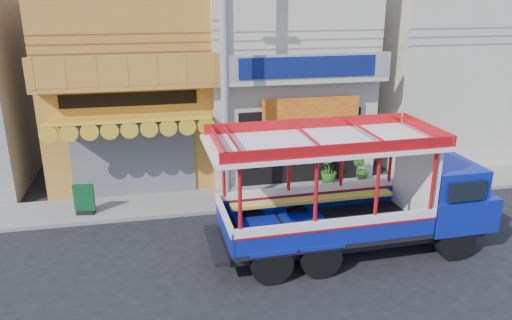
{
  "coord_description": "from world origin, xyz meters",
  "views": [
    {
      "loc": [
        -3.21,
        -11.96,
        7.02
      ],
      "look_at": [
        -0.18,
        2.5,
        1.97
      ],
      "focal_mm": 35.0,
      "sensor_mm": 36.0,
      "label": 1
    }
  ],
  "objects_px": {
    "potted_plant_c": "(329,169)",
    "potted_plant_b": "(361,169)",
    "green_sign": "(84,201)",
    "songthaew_truck": "(372,193)",
    "utility_pole": "(229,58)"
  },
  "relations": [
    {
      "from": "utility_pole",
      "to": "songthaew_truck",
      "type": "bearing_deg",
      "value": -46.55
    },
    {
      "from": "potted_plant_c",
      "to": "songthaew_truck",
      "type": "bearing_deg",
      "value": 3.14
    },
    {
      "from": "utility_pole",
      "to": "songthaew_truck",
      "type": "distance_m",
      "value": 5.88
    },
    {
      "from": "green_sign",
      "to": "utility_pole",
      "type": "bearing_deg",
      "value": -4.17
    },
    {
      "from": "songthaew_truck",
      "to": "green_sign",
      "type": "relative_size",
      "value": 7.71
    },
    {
      "from": "potted_plant_c",
      "to": "potted_plant_b",
      "type": "bearing_deg",
      "value": 86.79
    },
    {
      "from": "utility_pole",
      "to": "green_sign",
      "type": "distance_m",
      "value": 6.55
    },
    {
      "from": "potted_plant_b",
      "to": "potted_plant_c",
      "type": "bearing_deg",
      "value": 13.36
    },
    {
      "from": "utility_pole",
      "to": "green_sign",
      "type": "height_order",
      "value": "utility_pole"
    },
    {
      "from": "utility_pole",
      "to": "songthaew_truck",
      "type": "height_order",
      "value": "utility_pole"
    },
    {
      "from": "songthaew_truck",
      "to": "potted_plant_b",
      "type": "distance_m",
      "value": 5.02
    },
    {
      "from": "green_sign",
      "to": "potted_plant_b",
      "type": "xyz_separation_m",
      "value": [
        9.82,
        0.71,
        0.13
      ]
    },
    {
      "from": "songthaew_truck",
      "to": "potted_plant_b",
      "type": "bearing_deg",
      "value": 69.6
    },
    {
      "from": "green_sign",
      "to": "potted_plant_b",
      "type": "height_order",
      "value": "potted_plant_b"
    },
    {
      "from": "potted_plant_b",
      "to": "potted_plant_c",
      "type": "xyz_separation_m",
      "value": [
        -1.17,
        0.26,
        -0.02
      ]
    }
  ]
}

